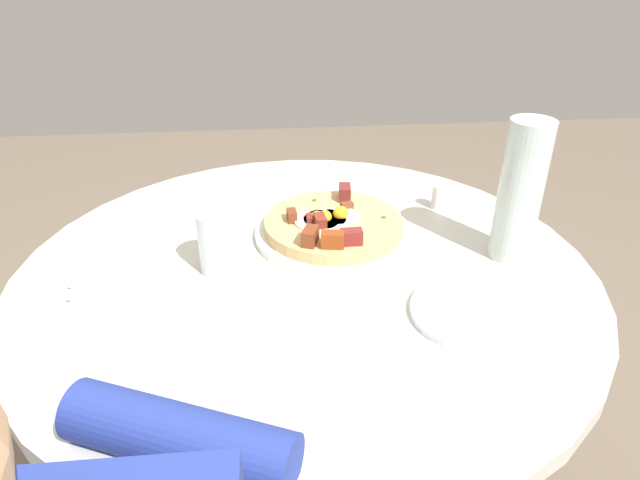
# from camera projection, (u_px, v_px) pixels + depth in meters

# --- Properties ---
(dining_table) EXTENTS (0.97, 0.97, 0.75)m
(dining_table) POSITION_uv_depth(u_px,v_px,m) (307.00, 346.00, 1.04)
(dining_table) COLOR beige
(dining_table) RESTS_ON ground_plane
(pizza_plate) EXTENTS (0.29, 0.29, 0.01)m
(pizza_plate) POSITION_uv_depth(u_px,v_px,m) (333.00, 233.00, 1.04)
(pizza_plate) COLOR silver
(pizza_plate) RESTS_ON dining_table
(breakfast_pizza) EXTENTS (0.25, 0.25, 0.05)m
(breakfast_pizza) POSITION_uv_depth(u_px,v_px,m) (333.00, 224.00, 1.02)
(breakfast_pizza) COLOR tan
(breakfast_pizza) RESTS_ON pizza_plate
(bread_plate) EXTENTS (0.19, 0.19, 0.01)m
(bread_plate) POSITION_uv_depth(u_px,v_px,m) (474.00, 313.00, 0.82)
(bread_plate) COLOR white
(bread_plate) RESTS_ON dining_table
(napkin) EXTENTS (0.20, 0.17, 0.00)m
(napkin) POSITION_uv_depth(u_px,v_px,m) (128.00, 283.00, 0.90)
(napkin) COLOR white
(napkin) RESTS_ON dining_table
(fork) EXTENTS (0.18, 0.05, 0.00)m
(fork) POSITION_uv_depth(u_px,v_px,m) (128.00, 287.00, 0.88)
(fork) COLOR silver
(fork) RESTS_ON napkin
(knife) EXTENTS (0.18, 0.05, 0.00)m
(knife) POSITION_uv_depth(u_px,v_px,m) (127.00, 275.00, 0.91)
(knife) COLOR silver
(knife) RESTS_ON napkin
(water_glass) EXTENTS (0.07, 0.07, 0.11)m
(water_glass) POSITION_uv_depth(u_px,v_px,m) (219.00, 242.00, 0.91)
(water_glass) COLOR silver
(water_glass) RESTS_ON dining_table
(water_bottle) EXTENTS (0.07, 0.07, 0.24)m
(water_bottle) POSITION_uv_depth(u_px,v_px,m) (521.00, 193.00, 0.91)
(water_bottle) COLOR silver
(water_bottle) RESTS_ON dining_table
(salt_shaker) EXTENTS (0.03, 0.03, 0.05)m
(salt_shaker) POSITION_uv_depth(u_px,v_px,m) (439.00, 197.00, 1.13)
(salt_shaker) COLOR white
(salt_shaker) RESTS_ON dining_table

